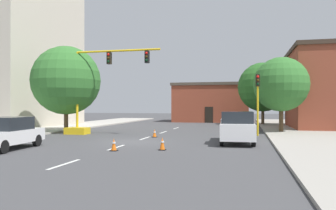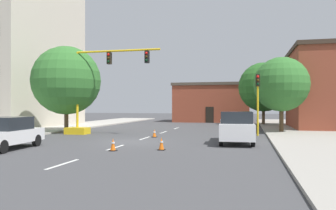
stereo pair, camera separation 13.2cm
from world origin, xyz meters
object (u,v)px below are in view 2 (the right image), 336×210
object	(u,v)px
tree_right_mid	(281,84)
traffic_cone_roadside_b	(113,145)
tree_left_near	(66,81)
tree_right_far	(263,87)
traffic_light_pole_right	(258,91)
traffic_cone_roadside_c	(161,144)
pickup_truck_white	(236,128)
traffic_signal_gantry	(88,108)
traffic_cone_roadside_a	(154,133)
sedan_white_near_left	(7,133)

from	to	relation	value
tree_right_mid	traffic_cone_roadside_b	size ratio (longest dim) A/B	9.78
tree_left_near	traffic_cone_roadside_b	distance (m)	13.82
tree_right_far	tree_left_near	distance (m)	23.27
traffic_light_pole_right	traffic_cone_roadside_c	size ratio (longest dim) A/B	6.96
pickup_truck_white	tree_left_near	bearing A→B (deg)	161.96
traffic_cone_roadside_b	tree_left_near	bearing A→B (deg)	130.52
tree_right_far	tree_left_near	bearing A→B (deg)	-137.75
tree_right_far	traffic_cone_roadside_c	size ratio (longest dim) A/B	10.98
traffic_signal_gantry	pickup_truck_white	xyz separation A→B (m)	(12.03, -3.65, -1.20)
traffic_cone_roadside_a	tree_right_far	bearing A→B (deg)	64.41
sedan_white_near_left	traffic_cone_roadside_b	bearing A→B (deg)	7.10
traffic_signal_gantry	traffic_cone_roadside_b	bearing A→B (deg)	-56.32
traffic_light_pole_right	traffic_cone_roadside_c	xyz separation A→B (m)	(-5.20, -9.82, -3.19)
tree_left_near	traffic_cone_roadside_c	xyz separation A→B (m)	(10.93, -9.13, -4.20)
traffic_light_pole_right	traffic_cone_roadside_a	size ratio (longest dim) A/B	8.01
tree_right_far	pickup_truck_white	size ratio (longest dim) A/B	1.38
traffic_light_pole_right	pickup_truck_white	bearing A→B (deg)	-104.99
traffic_signal_gantry	tree_right_far	xyz separation A→B (m)	(14.59, 16.77, 2.42)
traffic_light_pole_right	traffic_cone_roadside_b	size ratio (longest dim) A/B	7.21
tree_right_mid	pickup_truck_white	size ratio (longest dim) A/B	1.19
traffic_signal_gantry	traffic_cone_roadside_c	bearing A→B (deg)	-44.01
tree_left_near	pickup_truck_white	bearing A→B (deg)	-18.04
tree_right_mid	tree_left_near	distance (m)	18.56
tree_right_mid	pickup_truck_white	bearing A→B (deg)	-112.27
tree_right_mid	traffic_cone_roadside_b	xyz separation A→B (m)	(-9.62, -13.78, -3.85)
traffic_light_pole_right	tree_right_mid	size ratio (longest dim) A/B	0.74
sedan_white_near_left	traffic_cone_roadside_b	size ratio (longest dim) A/B	6.95
traffic_signal_gantry	tree_right_far	distance (m)	22.36
traffic_signal_gantry	tree_right_far	world-z (taller)	tree_right_far
traffic_signal_gantry	traffic_cone_roadside_b	world-z (taller)	traffic_signal_gantry
pickup_truck_white	traffic_cone_roadside_b	distance (m)	8.07
tree_right_far	traffic_cone_roadside_c	xyz separation A→B (m)	(-6.30, -24.78, -4.26)
tree_right_far	traffic_cone_roadside_b	size ratio (longest dim) A/B	11.37
tree_left_near	traffic_cone_roadside_b	size ratio (longest dim) A/B	11.29
traffic_signal_gantry	traffic_cone_roadside_b	distance (m)	10.83
tree_right_mid	sedan_white_near_left	distance (m)	21.42
traffic_signal_gantry	traffic_cone_roadside_a	xyz separation A→B (m)	(5.99, -1.20, -1.88)
pickup_truck_white	traffic_cone_roadside_a	size ratio (longest dim) A/B	9.17
traffic_signal_gantry	sedan_white_near_left	bearing A→B (deg)	-89.29
tree_right_mid	tree_left_near	world-z (taller)	tree_left_near
tree_left_near	traffic_light_pole_right	bearing A→B (deg)	2.45
tree_right_mid	traffic_cone_roadside_c	xyz separation A→B (m)	(-7.24, -12.91, -3.84)
traffic_cone_roadside_a	traffic_cone_roadside_b	bearing A→B (deg)	-90.52
tree_right_far	sedan_white_near_left	bearing A→B (deg)	-118.75
traffic_signal_gantry	traffic_cone_roadside_b	xyz separation A→B (m)	(5.92, -8.88, -1.85)
tree_right_far	tree_right_mid	distance (m)	11.91
tree_right_far	traffic_cone_roadside_a	bearing A→B (deg)	-115.59
traffic_signal_gantry	tree_right_mid	xyz separation A→B (m)	(15.54, 4.90, 2.00)
traffic_cone_roadside_b	pickup_truck_white	bearing A→B (deg)	40.51
traffic_cone_roadside_b	traffic_cone_roadside_c	size ratio (longest dim) A/B	0.97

